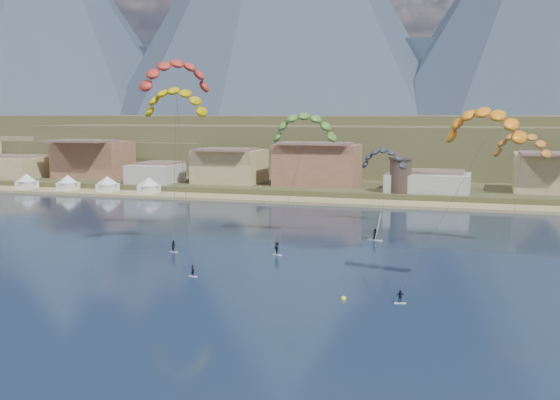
% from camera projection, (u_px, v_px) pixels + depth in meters
% --- Properties ---
extents(ground, '(2400.00, 2400.00, 0.00)m').
position_uv_depth(ground, '(169.00, 362.00, 57.79)').
color(ground, black).
rests_on(ground, ground).
extents(beach, '(2200.00, 12.00, 0.90)m').
position_uv_depth(beach, '(374.00, 203.00, 158.25)').
color(beach, tan).
rests_on(beach, ground).
extents(land, '(2200.00, 900.00, 4.00)m').
position_uv_depth(land, '(460.00, 138.00, 588.72)').
color(land, '#4E472A').
rests_on(land, ground).
extents(foothills, '(940.00, 210.00, 18.00)m').
position_uv_depth(foothills, '(483.00, 144.00, 270.51)').
color(foothills, brown).
rests_on(foothills, ground).
extents(mountain_ridge, '(2060.00, 480.00, 400.00)m').
position_uv_depth(mountain_ridge, '(461.00, 6.00, 824.03)').
color(mountain_ridge, '#2D3A4B').
rests_on(mountain_ridge, ground).
extents(town, '(400.00, 24.00, 12.00)m').
position_uv_depth(town, '(237.00, 162.00, 184.13)').
color(town, beige).
rests_on(town, ground).
extents(watchtower, '(5.82, 5.82, 8.60)m').
position_uv_depth(watchtower, '(400.00, 175.00, 163.61)').
color(watchtower, '#47382D').
rests_on(watchtower, ground).
extents(beach_tents, '(43.40, 6.40, 5.00)m').
position_uv_depth(beach_tents, '(87.00, 179.00, 180.08)').
color(beach_tents, white).
rests_on(beach_tents, ground).
extents(kitesurfer_red, '(13.39, 16.54, 30.46)m').
position_uv_depth(kitesurfer_red, '(175.00, 71.00, 97.46)').
color(kitesurfer_red, silver).
rests_on(kitesurfer_red, ground).
extents(kitesurfer_yellow, '(12.66, 17.42, 27.97)m').
position_uv_depth(kitesurfer_yellow, '(175.00, 98.00, 115.90)').
color(kitesurfer_yellow, silver).
rests_on(kitesurfer_yellow, ground).
extents(kitesurfer_orange, '(14.04, 11.67, 23.52)m').
position_uv_depth(kitesurfer_orange, '(485.00, 120.00, 78.45)').
color(kitesurfer_orange, silver).
rests_on(kitesurfer_orange, ground).
extents(kitesurfer_green, '(11.54, 17.41, 23.51)m').
position_uv_depth(kitesurfer_green, '(304.00, 124.00, 112.10)').
color(kitesurfer_green, silver).
rests_on(kitesurfer_green, ground).
extents(distant_kite_dark, '(9.38, 6.23, 16.36)m').
position_uv_depth(distant_kite_dark, '(384.00, 155.00, 129.72)').
color(distant_kite_dark, '#262626').
rests_on(distant_kite_dark, ground).
extents(distant_kite_orange, '(9.76, 7.21, 19.73)m').
position_uv_depth(distant_kite_orange, '(522.00, 140.00, 105.71)').
color(distant_kite_orange, '#262626').
rests_on(distant_kite_orange, ground).
extents(windsurfer, '(2.76, 2.95, 4.58)m').
position_uv_depth(windsurfer, '(376.00, 232.00, 113.08)').
color(windsurfer, silver).
rests_on(windsurfer, ground).
extents(buoy, '(0.62, 0.62, 0.62)m').
position_uv_depth(buoy, '(343.00, 299.00, 77.28)').
color(buoy, yellow).
rests_on(buoy, ground).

